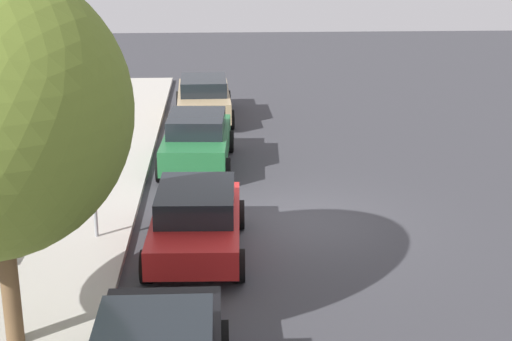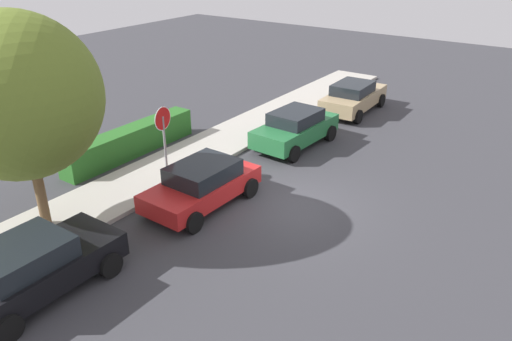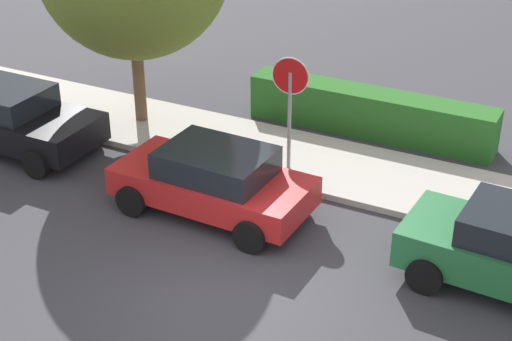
# 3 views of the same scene
# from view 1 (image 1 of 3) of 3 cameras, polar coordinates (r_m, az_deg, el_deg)

# --- Properties ---
(ground_plane) EXTENTS (60.00, 60.00, 0.00)m
(ground_plane) POSITION_cam_1_polar(r_m,az_deg,el_deg) (17.80, 3.66, -3.80)
(ground_plane) COLOR #38383D
(sidewalk_curb) EXTENTS (32.00, 2.52, 0.14)m
(sidewalk_curb) POSITION_cam_1_polar(r_m,az_deg,el_deg) (17.97, -12.87, -3.80)
(sidewalk_curb) COLOR #B2ADA3
(sidewalk_curb) RESTS_ON ground_plane
(stop_sign) EXTENTS (0.80, 0.10, 2.66)m
(stop_sign) POSITION_cam_1_polar(r_m,az_deg,el_deg) (16.46, -11.86, 0.76)
(stop_sign) COLOR gray
(stop_sign) RESTS_ON ground_plane
(parked_car_red) EXTENTS (3.95, 2.06, 1.39)m
(parked_car_red) POSITION_cam_1_polar(r_m,az_deg,el_deg) (16.03, -4.36, -3.59)
(parked_car_red) COLOR red
(parked_car_red) RESTS_ON ground_plane
(parked_car_green) EXTENTS (4.06, 2.09, 1.46)m
(parked_car_green) POSITION_cam_1_polar(r_m,az_deg,el_deg) (21.57, -4.32, 2.26)
(parked_car_green) COLOR #236B38
(parked_car_green) RESTS_ON ground_plane
(parked_car_tan) EXTENTS (4.31, 2.02, 1.45)m
(parked_car_tan) POSITION_cam_1_polar(r_m,az_deg,el_deg) (26.63, -3.83, 5.32)
(parked_car_tan) COLOR tan
(parked_car_tan) RESTS_ON ground_plane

